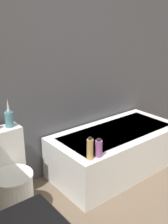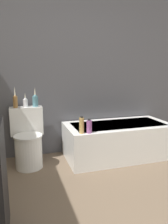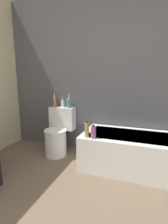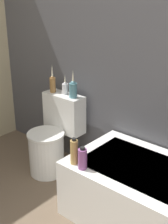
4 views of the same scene
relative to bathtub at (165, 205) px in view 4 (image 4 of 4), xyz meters
The scene contains 8 objects.
wall_back_tiled 1.36m from the bathtub, 150.39° to the left, with size 6.40×0.06×2.60m.
bathtub is the anchor object (origin of this frame).
toilet 1.28m from the bathtub, behind, with size 0.44×0.53×0.76m.
vase_gold 1.55m from the bathtub, behind, with size 0.06×0.06×0.28m.
vase_silver 1.43m from the bathtub, 167.78° to the left, with size 0.06×0.06×0.19m.
vase_bronze 1.32m from the bathtub, 167.72° to the left, with size 0.08×0.08×0.27m.
shampoo_bottle_tall 0.78m from the bathtub, 155.33° to the right, with size 0.06×0.06×0.22m.
shampoo_bottle_short 0.71m from the bathtub, 150.75° to the right, with size 0.07×0.07×0.18m.
Camera 4 is at (1.52, 0.01, 1.77)m, focal length 50.00 mm.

